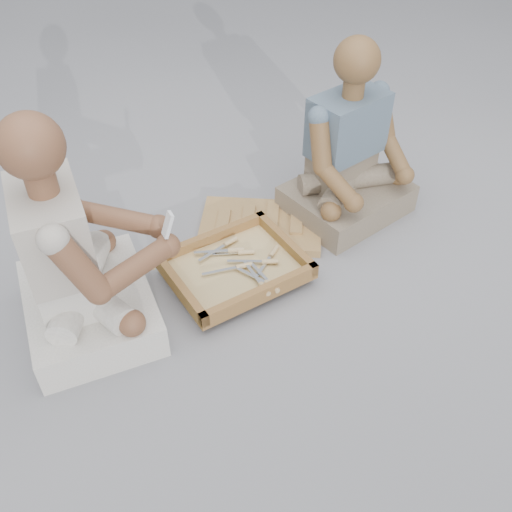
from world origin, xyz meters
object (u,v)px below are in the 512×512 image
object	(u,v)px
tool_tray	(235,267)
craftsman	(77,263)
carved_panel	(261,225)
companion	(349,160)

from	to	relation	value
tool_tray	craftsman	size ratio (longest dim) A/B	0.72
carved_panel	tool_tray	size ratio (longest dim) A/B	0.86
carved_panel	tool_tray	world-z (taller)	tool_tray
craftsman	companion	bearing A→B (deg)	101.19
carved_panel	craftsman	distance (m)	0.95
tool_tray	carved_panel	bearing A→B (deg)	56.31
craftsman	companion	size ratio (longest dim) A/B	1.08
tool_tray	companion	bearing A→B (deg)	27.86
craftsman	carved_panel	bearing A→B (deg)	107.88
tool_tray	craftsman	xyz separation A→B (m)	(-0.61, -0.09, 0.25)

